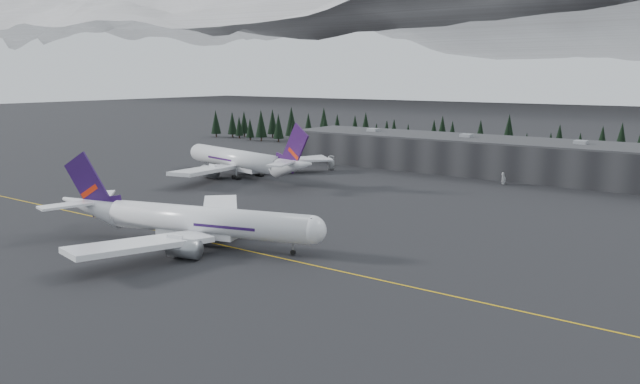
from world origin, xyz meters
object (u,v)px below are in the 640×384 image
Objects in this scene: jet_main at (186,220)px; gse_vehicle_b at (503,182)px; gse_vehicle_a at (331,168)px; terminal at (492,156)px; jet_parked at (246,161)px.

gse_vehicle_b is (27.96, 110.21, -4.55)m from jet_main.
jet_main is at bearing -96.49° from gse_vehicle_a.
jet_main is (-15.91, -130.74, -1.07)m from terminal.
gse_vehicle_a is at bearing -110.95° from gse_vehicle_b.
jet_parked reaches higher than gse_vehicle_a.
jet_parked is 34.74m from gse_vehicle_a.
terminal reaches higher than gse_vehicle_b.
jet_parked is (-65.37, -59.30, -0.53)m from terminal.
terminal is at bearing -125.35° from jet_parked.
jet_main is 0.90× the size of jet_parked.
jet_main is 108.66m from gse_vehicle_a.
jet_parked reaches higher than terminal.
jet_parked is at bearing -91.13° from gse_vehicle_b.
gse_vehicle_a is 63.57m from gse_vehicle_b.
jet_parked is at bearing 108.26° from jet_main.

